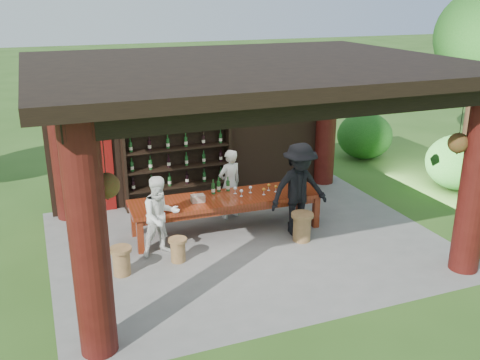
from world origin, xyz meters
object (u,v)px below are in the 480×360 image
object	(u,v)px
host	(230,184)
guest_man	(299,189)
wine_shelf	(178,158)
stool_far_left	(121,260)
stool_near_left	(178,249)
napkin_basket	(198,198)
guest_woman	(161,216)
stool_near_right	(302,226)
tasting_table	(226,202)

from	to	relation	value
host	guest_man	world-z (taller)	guest_man
wine_shelf	guest_man	world-z (taller)	wine_shelf
stool_far_left	host	bearing A→B (deg)	32.75
stool_far_left	host	xyz separation A→B (m)	(2.62, 1.68, 0.49)
stool_near_left	guest_man	world-z (taller)	guest_man
napkin_basket	guest_woman	bearing A→B (deg)	-151.28
stool_near_left	stool_near_right	bearing A→B (deg)	-0.93
stool_near_right	stool_far_left	distance (m)	3.53
stool_near_right	stool_near_left	bearing A→B (deg)	179.07
stool_far_left	guest_woman	xyz separation A→B (m)	(0.83, 0.51, 0.49)
tasting_table	stool_near_right	distance (m)	1.58
guest_woman	stool_near_right	bearing A→B (deg)	-18.48
guest_man	stool_near_right	bearing A→B (deg)	-105.75
wine_shelf	napkin_basket	size ratio (longest dim) A/B	9.49
host	guest_man	xyz separation A→B (m)	(0.99, -1.27, 0.18)
tasting_table	host	distance (m)	0.75
guest_woman	napkin_basket	bearing A→B (deg)	19.38
stool_far_left	guest_woman	world-z (taller)	guest_woman
guest_woman	napkin_basket	distance (m)	0.98
tasting_table	guest_woman	world-z (taller)	guest_woman
stool_near_right	guest_man	distance (m)	0.73
tasting_table	stool_near_left	bearing A→B (deg)	-144.56
stool_near_left	stool_far_left	distance (m)	1.04
stool_near_right	guest_woman	distance (m)	2.77
tasting_table	stool_far_left	xyz separation A→B (m)	(-2.30, -1.01, -0.37)
napkin_basket	wine_shelf	bearing A→B (deg)	86.74
stool_far_left	stool_near_right	bearing A→B (deg)	1.19
napkin_basket	guest_man	bearing A→B (deg)	-16.32
tasting_table	guest_man	distance (m)	1.48
stool_near_left	host	world-z (taller)	host
wine_shelf	stool_near_left	bearing A→B (deg)	-105.51
stool_far_left	tasting_table	bearing A→B (deg)	23.81
guest_man	stool_far_left	bearing A→B (deg)	-175.06
stool_near_left	guest_woman	world-z (taller)	guest_woman
stool_near_right	host	distance (m)	1.90
stool_near_right	guest_man	size ratio (longest dim) A/B	0.30
host	napkin_basket	bearing A→B (deg)	21.51
tasting_table	stool_far_left	distance (m)	2.54
stool_near_right	stool_far_left	xyz separation A→B (m)	(-3.53, -0.07, -0.04)
host	guest_woman	distance (m)	2.14
wine_shelf	host	world-z (taller)	wine_shelf
host	guest_man	bearing A→B (deg)	112.20
wine_shelf	host	size ratio (longest dim) A/B	1.62
tasting_table	napkin_basket	bearing A→B (deg)	-176.44
host	napkin_basket	xyz separation A→B (m)	(-0.93, -0.71, 0.06)
wine_shelf	napkin_basket	world-z (taller)	wine_shelf
tasting_table	napkin_basket	xyz separation A→B (m)	(-0.61, -0.04, 0.18)
tasting_table	stool_far_left	bearing A→B (deg)	-156.19
stool_near_right	stool_far_left	bearing A→B (deg)	-178.81
stool_near_left	stool_far_left	world-z (taller)	stool_far_left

